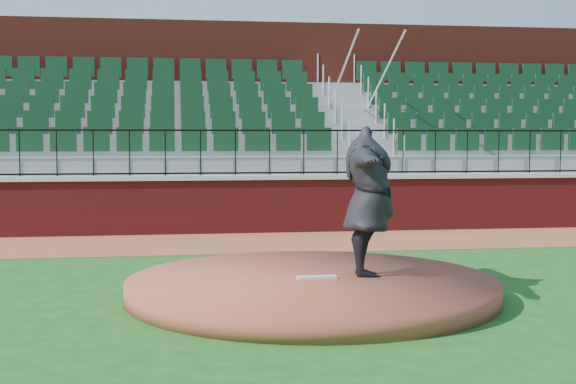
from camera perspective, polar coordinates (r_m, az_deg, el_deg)
The scene contains 10 objects.
ground at distance 10.53m, azimuth 1.18°, elevation -7.64°, with size 90.00×90.00×0.00m, color #164F16.
warning_track at distance 15.81m, azimuth -2.03°, elevation -3.70°, with size 34.00×3.20×0.01m, color brown.
field_wall at distance 17.33m, azimuth -2.61°, elevation -1.05°, with size 34.00×0.35×1.20m, color maroon.
wall_cap at distance 17.28m, azimuth -2.62°, elevation 1.09°, with size 34.00×0.45×0.10m, color #B7B7B7.
wall_railing at distance 17.26m, azimuth -2.63°, elevation 2.92°, with size 34.00×0.05×1.00m, color black, non-canonical shape.
seating_stands at distance 19.98m, azimuth -3.40°, elevation 4.49°, with size 34.00×5.10×4.60m, color gray, non-canonical shape.
concourse_wall at distance 22.77m, azimuth -4.01°, elevation 5.56°, with size 34.00×0.50×5.50m, color maroon.
pitchers_mound at distance 10.45m, azimuth 1.76°, elevation -7.04°, with size 4.97×4.97×0.25m, color brown.
pitching_rubber at distance 10.37m, azimuth 2.14°, elevation -6.32°, with size 0.53×0.13×0.04m, color silver.
pitcher at distance 10.50m, azimuth 5.97°, elevation -0.69°, with size 2.51×0.68×2.04m, color black.
Camera 1 is at (-1.69, -10.18, 2.13)m, focal length 48.11 mm.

